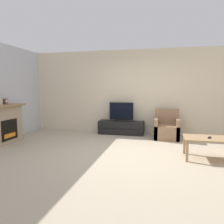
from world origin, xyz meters
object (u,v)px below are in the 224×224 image
(coffee_table, at_px, (210,140))
(remote, at_px, (209,137))
(fireplace, at_px, (3,124))
(armchair, at_px, (167,129))
(mantel_clock, at_px, (5,102))
(mantel_vase_centre_left, at_px, (0,102))
(tv_stand, at_px, (121,128))
(tv, at_px, (121,112))

(coffee_table, relative_size, remote, 6.64)
(fireplace, bearing_deg, armchair, 20.71)
(mantel_clock, bearing_deg, remote, -3.59)
(mantel_vase_centre_left, distance_m, tv_stand, 3.57)
(mantel_clock, xyz_separation_m, tv, (2.82, 1.76, -0.41))
(tv_stand, bearing_deg, remote, -43.10)
(fireplace, height_order, tv_stand, fireplace)
(mantel_clock, distance_m, armchair, 4.56)
(fireplace, distance_m, tv, 3.41)
(mantel_clock, xyz_separation_m, remote, (5.05, -0.32, -0.65))
(tv, height_order, remote, tv)
(fireplace, bearing_deg, tv, 33.59)
(mantel_vase_centre_left, relative_size, armchair, 0.23)
(armchair, xyz_separation_m, remote, (0.82, -1.80, 0.18))
(mantel_clock, bearing_deg, fireplace, -98.11)
(fireplace, distance_m, mantel_vase_centre_left, 0.60)
(tv_stand, xyz_separation_m, remote, (2.22, -2.08, 0.25))
(mantel_vase_centre_left, bearing_deg, mantel_clock, 89.80)
(tv, distance_m, remote, 3.05)
(fireplace, relative_size, tv_stand, 0.85)
(fireplace, bearing_deg, remote, -2.20)
(tv_stand, bearing_deg, fireplace, -146.38)
(mantel_clock, height_order, tv_stand, mantel_clock)
(armchair, bearing_deg, tv_stand, 168.71)
(fireplace, distance_m, tv_stand, 3.42)
(fireplace, xyz_separation_m, remote, (5.06, -0.19, -0.07))
(mantel_vase_centre_left, distance_m, mantel_clock, 0.21)
(mantel_clock, distance_m, remote, 5.10)
(tv_stand, relative_size, remote, 9.37)
(tv, relative_size, remote, 4.99)
(mantel_clock, distance_m, coffee_table, 5.12)
(mantel_clock, height_order, armchair, mantel_clock)
(coffee_table, bearing_deg, fireplace, 178.10)
(armchair, relative_size, remote, 5.45)
(armchair, xyz_separation_m, coffee_table, (0.83, -1.77, 0.12))
(remote, bearing_deg, armchair, 135.85)
(mantel_clock, relative_size, tv, 0.19)
(tv, bearing_deg, coffee_table, -42.47)
(mantel_vase_centre_left, distance_m, tv, 3.47)
(mantel_vase_centre_left, bearing_deg, tv_stand, 35.04)
(tv_stand, xyz_separation_m, armchair, (1.41, -0.28, 0.07))
(tv, bearing_deg, mantel_vase_centre_left, -144.98)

